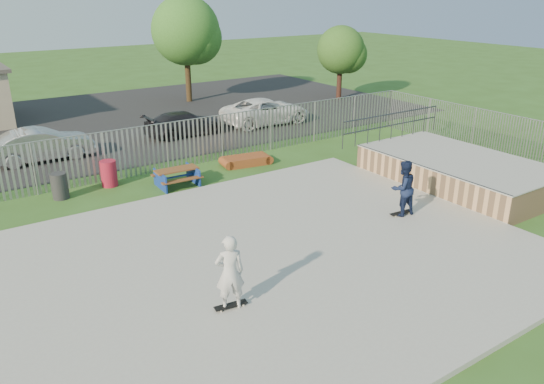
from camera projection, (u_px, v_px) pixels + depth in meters
ground at (268, 261)px, 14.85m from camera, size 120.00×120.00×0.00m
concrete_slab at (268, 258)px, 14.82m from camera, size 15.00×12.00×0.15m
quarter_pipe at (457, 171)px, 20.43m from camera, size 5.50×7.05×2.19m
fence at (219, 176)px, 18.55m from camera, size 26.04×16.02×2.00m
picnic_table at (177, 177)px, 20.35m from camera, size 1.68×1.40×0.69m
funbox at (246, 160)px, 22.87m from camera, size 1.97×1.20×0.37m
trash_bin_red at (109, 173)px, 20.29m from camera, size 0.60×0.60×1.01m
trash_bin_grey at (60, 186)px, 19.08m from camera, size 0.58×0.58×0.96m
parking_lot at (79, 125)px, 29.51m from camera, size 40.00×18.00×0.02m
car_silver at (42, 145)px, 23.19m from camera, size 4.35×1.55×1.43m
car_dark at (185, 123)px, 27.24m from camera, size 4.22×1.72×1.22m
car_white at (266, 111)px, 29.54m from camera, size 5.14×2.47×1.41m
tree_mid at (186, 31)px, 34.07m from camera, size 4.39×4.39×6.78m
tree_right at (341, 50)px, 35.30m from camera, size 3.16×3.16×4.88m
skateboard_a at (401, 213)px, 17.49m from camera, size 0.82×0.28×0.08m
skateboard_b at (231, 306)px, 12.39m from camera, size 0.82×0.30×0.08m
skater_navy at (403, 188)px, 17.17m from camera, size 0.97×0.79×1.86m
skater_white at (230, 273)px, 12.07m from camera, size 0.78×0.63×1.86m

